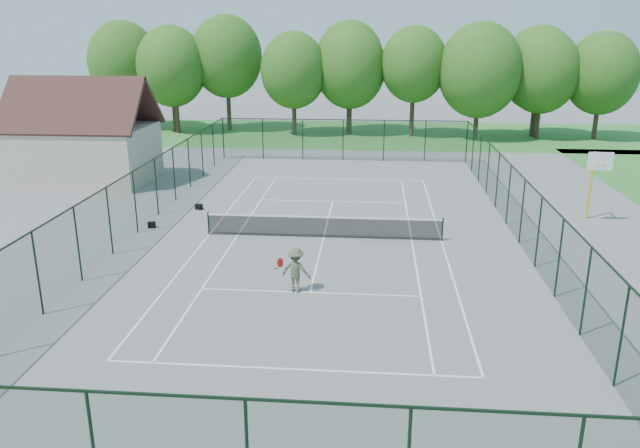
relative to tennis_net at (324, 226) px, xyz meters
The scene contains 11 objects.
ground 0.58m from the tennis_net, ahead, with size 140.00×140.00×0.00m, color gray.
grass_far 30.01m from the tennis_net, 90.00° to the left, with size 80.00×16.00×0.01m, color #3B8736.
court_lines 0.57m from the tennis_net, ahead, with size 11.05×23.85×0.01m.
tennis_net is the anchor object (origin of this frame).
fence_enclosure 0.98m from the tennis_net, ahead, with size 18.05×36.05×3.02m.
utility_building 19.04m from the tennis_net, 147.99° to the left, with size 8.60×6.27×6.63m.
tree_line_far 30.48m from the tennis_net, 90.00° to the left, with size 39.40×6.40×9.70m.
basketball_goal 13.97m from the tennis_net, 15.66° to the left, with size 1.20×1.43×3.65m.
sports_bag_a 8.62m from the tennis_net, behind, with size 0.38×0.23×0.30m, color black.
sports_bag_b 8.27m from the tennis_net, 149.80° to the left, with size 0.38×0.23×0.30m, color black.
tennis_player 6.35m from the tennis_net, 94.82° to the right, with size 2.17×0.95×1.72m.
Camera 1 is at (2.20, -27.69, 9.46)m, focal length 35.00 mm.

